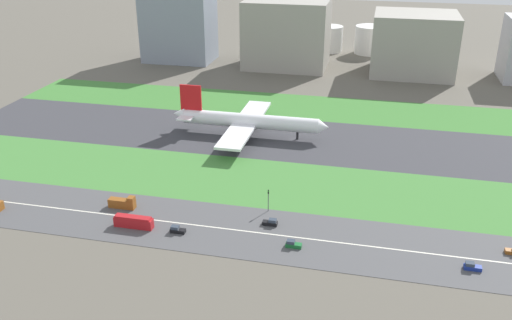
# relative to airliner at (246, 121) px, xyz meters

# --- Properties ---
(ground_plane) EXTENTS (800.00, 800.00, 0.00)m
(ground_plane) POSITION_rel_airliner_xyz_m (19.78, -0.00, -6.23)
(ground_plane) COLOR #5B564C
(runway) EXTENTS (280.00, 46.00, 0.10)m
(runway) POSITION_rel_airliner_xyz_m (19.78, -0.00, -6.18)
(runway) COLOR #38383D
(runway) RESTS_ON ground_plane
(grass_median_north) EXTENTS (280.00, 36.00, 0.10)m
(grass_median_north) POSITION_rel_airliner_xyz_m (19.78, 41.00, -6.18)
(grass_median_north) COLOR #3D7A33
(grass_median_north) RESTS_ON ground_plane
(grass_median_south) EXTENTS (280.00, 36.00, 0.10)m
(grass_median_south) POSITION_rel_airliner_xyz_m (19.78, -41.00, -6.18)
(grass_median_south) COLOR #427F38
(grass_median_south) RESTS_ON ground_plane
(highway) EXTENTS (280.00, 28.00, 0.10)m
(highway) POSITION_rel_airliner_xyz_m (19.78, -73.00, -6.18)
(highway) COLOR #4C4C4F
(highway) RESTS_ON ground_plane
(highway_centerline) EXTENTS (266.00, 0.50, 0.01)m
(highway_centerline) POSITION_rel_airliner_xyz_m (19.78, -73.00, -6.13)
(highway_centerline) COLOR silver
(highway_centerline) RESTS_ON highway
(airliner) EXTENTS (65.00, 56.00, 19.70)m
(airliner) POSITION_rel_airliner_xyz_m (0.00, 0.00, 0.00)
(airliner) COLOR white
(airliner) RESTS_ON runway
(car_0) EXTENTS (4.40, 1.80, 2.00)m
(car_0) POSITION_rel_airliner_xyz_m (78.88, -78.00, -5.31)
(car_0) COLOR navy
(car_0) RESTS_ON highway
(car_3) EXTENTS (4.40, 1.80, 2.00)m
(car_3) POSITION_rel_airliner_xyz_m (32.43, -78.00, -5.31)
(car_3) COLOR #19662D
(car_3) RESTS_ON highway
(car_4) EXTENTS (4.40, 1.80, 2.00)m
(car_4) POSITION_rel_airliner_xyz_m (24.17, -68.00, -5.31)
(car_4) COLOR black
(car_4) RESTS_ON highway
(truck_0) EXTENTS (8.40, 2.50, 4.00)m
(truck_0) POSITION_rel_airliner_xyz_m (-22.58, -68.00, -4.56)
(truck_0) COLOR brown
(truck_0) RESTS_ON highway
(bus_0) EXTENTS (11.60, 2.50, 3.50)m
(bus_0) POSITION_rel_airliner_xyz_m (-14.43, -78.00, -4.41)
(bus_0) COLOR #B2191E
(bus_0) RESTS_ON highway
(car_2) EXTENTS (4.40, 1.80, 2.00)m
(car_2) POSITION_rel_airliner_xyz_m (-1.12, -78.00, -5.31)
(car_2) COLOR black
(car_2) RESTS_ON highway
(traffic_light) EXTENTS (0.36, 0.50, 7.20)m
(traffic_light) POSITION_rel_airliner_xyz_m (21.78, -60.01, -1.94)
(traffic_light) COLOR #4C4C51
(traffic_light) RESTS_ON highway
(terminal_building) EXTENTS (41.33, 27.18, 47.98)m
(terminal_building) POSITION_rel_airliner_xyz_m (-70.22, 114.00, 17.76)
(terminal_building) COLOR gray
(terminal_building) RESTS_ON ground_plane
(hangar_building) EXTENTS (47.81, 35.90, 38.65)m
(hangar_building) POSITION_rel_airliner_xyz_m (-3.51, 114.00, 13.09)
(hangar_building) COLOR #9E998E
(hangar_building) RESTS_ON ground_plane
(office_tower) EXTENTS (45.09, 39.00, 33.75)m
(office_tower) POSITION_rel_airliner_xyz_m (68.49, 114.00, 10.64)
(office_tower) COLOR #9E998E
(office_tower) RESTS_ON ground_plane
(fuel_tank_west) EXTENTS (18.50, 18.50, 16.43)m
(fuel_tank_west) POSITION_rel_airliner_xyz_m (16.58, 159.00, 1.98)
(fuel_tank_west) COLOR silver
(fuel_tank_west) RESTS_ON ground_plane
(fuel_tank_centre) EXTENTS (19.98, 19.98, 17.59)m
(fuel_tank_centre) POSITION_rel_airliner_xyz_m (43.62, 159.00, 2.56)
(fuel_tank_centre) COLOR silver
(fuel_tank_centre) RESTS_ON ground_plane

